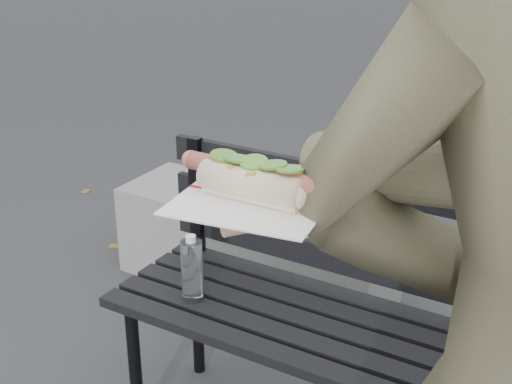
% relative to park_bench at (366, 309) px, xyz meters
% --- Properties ---
extents(park_bench, '(1.50, 0.44, 0.88)m').
position_rel_park_bench_xyz_m(park_bench, '(0.00, 0.00, 0.00)').
color(park_bench, black).
rests_on(park_bench, ground).
extents(concrete_block, '(1.20, 0.40, 0.40)m').
position_rel_park_bench_xyz_m(concrete_block, '(-0.79, 0.72, -0.32)').
color(concrete_block, slate).
rests_on(concrete_block, ground).
extents(held_hotdog, '(0.62, 0.31, 0.20)m').
position_rel_park_bench_xyz_m(held_hotdog, '(0.37, -0.84, 0.76)').
color(held_hotdog, '#494330').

